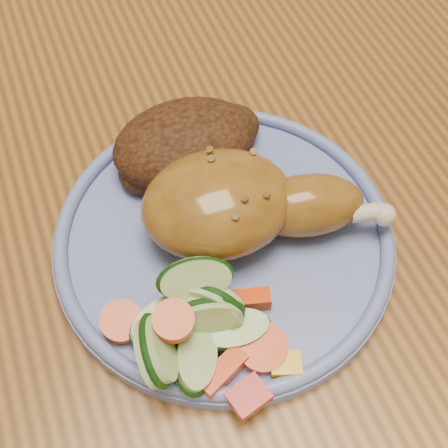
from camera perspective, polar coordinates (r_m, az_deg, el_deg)
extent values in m
plane|color=brown|center=(1.18, 1.23, -16.65)|extent=(4.00, 4.00, 0.00)
cube|color=brown|center=(0.52, 2.67, 7.25)|extent=(0.90, 1.40, 0.04)
cube|color=#4C2D16|center=(1.12, -9.49, 17.08)|extent=(0.42, 0.42, 0.04)
cylinder|color=#4C2D16|center=(1.14, -14.06, 0.44)|extent=(0.04, 0.04, 0.41)
cylinder|color=#4C2D16|center=(1.39, -17.52, 11.99)|extent=(0.04, 0.04, 0.41)
cylinder|color=#4C2D16|center=(1.19, 2.78, 5.69)|extent=(0.04, 0.04, 0.41)
cylinder|color=#4C2D16|center=(1.43, -3.07, 16.19)|extent=(0.04, 0.04, 0.41)
cylinder|color=#6378B9|center=(0.44, 0.00, -1.52)|extent=(0.24, 0.24, 0.01)
torus|color=#6378B9|center=(0.43, 0.00, -0.74)|extent=(0.23, 0.23, 0.01)
ellipsoid|color=#8F611E|center=(0.41, -0.59, 1.87)|extent=(0.11, 0.09, 0.05)
ellipsoid|color=#8F611E|center=(0.42, 7.54, 1.70)|extent=(0.09, 0.06, 0.04)
sphere|color=beige|center=(0.43, 14.46, 0.80)|extent=(0.02, 0.02, 0.02)
ellipsoid|color=#402310|center=(0.46, -3.62, 7.40)|extent=(0.11, 0.08, 0.05)
ellipsoid|color=#402310|center=(0.47, 0.13, 8.74)|extent=(0.05, 0.04, 0.03)
ellipsoid|color=#402310|center=(0.46, -6.92, 4.81)|extent=(0.04, 0.04, 0.02)
cube|color=#A50A05|center=(0.38, 2.24, -15.50)|extent=(0.03, 0.02, 0.01)
cube|color=#E5A507|center=(0.39, 5.70, -12.62)|extent=(0.02, 0.02, 0.01)
cube|color=#F43F08|center=(0.40, 2.18, -6.96)|extent=(0.03, 0.02, 0.01)
cylinder|color=#F43F08|center=(0.39, 3.50, -11.25)|extent=(0.03, 0.03, 0.02)
cube|color=#F43F08|center=(0.38, -0.14, -13.41)|extent=(0.04, 0.03, 0.01)
cylinder|color=#F43F08|center=(0.37, -4.66, -8.84)|extent=(0.02, 0.03, 0.01)
cylinder|color=#F43F08|center=(0.40, -9.32, -8.86)|extent=(0.03, 0.03, 0.02)
cylinder|color=#B9D98D|center=(0.38, -1.63, -8.35)|extent=(0.05, 0.04, 0.05)
cylinder|color=#B9D98D|center=(0.39, 0.90, -9.75)|extent=(0.05, 0.05, 0.02)
cylinder|color=#B9D98D|center=(0.38, -2.64, -5.00)|extent=(0.05, 0.05, 0.04)
cylinder|color=#B9D98D|center=(0.39, -5.57, -8.78)|extent=(0.05, 0.05, 0.02)
cylinder|color=#B9D98D|center=(0.37, -6.26, -11.39)|extent=(0.04, 0.05, 0.04)
cylinder|color=#B9D98D|center=(0.38, -2.65, -12.15)|extent=(0.06, 0.06, 0.02)
cylinder|color=#B9D98D|center=(0.38, -1.51, -7.22)|extent=(0.05, 0.05, 0.05)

